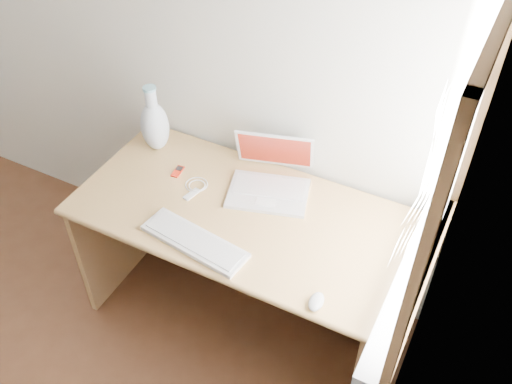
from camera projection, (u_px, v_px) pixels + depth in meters
The scene contains 10 objects.
back_wall at pixel (93, 3), 2.58m from camera, with size 3.50×0.04×2.60m, color white.
window at pixel (448, 180), 1.72m from camera, with size 0.11×0.99×1.10m.
desk at pixel (248, 232), 2.60m from camera, with size 1.39×0.69×0.73m.
laptop at pixel (273, 179), 2.47m from camera, with size 0.39×0.37×0.23m.
external_keyboard at pixel (195, 241), 2.26m from camera, with size 0.47×0.20×0.02m.
mouse at pixel (316, 302), 2.04m from camera, with size 0.05×0.09×0.03m, color silver.
ipod at pixel (178, 171), 2.58m from camera, with size 0.04×0.08×0.01m.
cable_coil at pixel (196, 185), 2.52m from camera, with size 0.10×0.10×0.01m, color white.
remote at pixel (192, 194), 2.47m from camera, with size 0.03×0.08×0.01m, color white.
vase at pixel (155, 124), 2.62m from camera, with size 0.13×0.13×0.33m.
Camera 1 is at (1.79, -0.11, 2.42)m, focal length 40.00 mm.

